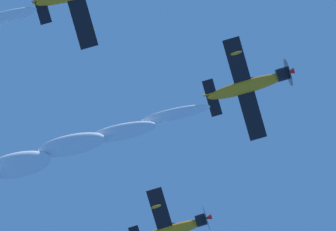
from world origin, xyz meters
name	(u,v)px	position (x,y,z in m)	size (l,w,h in m)	color
airplane_lead	(249,85)	(2.79, 1.42, 57.63)	(7.29, 6.98, 3.67)	orange
airplane_left_wingman	(171,231)	(-11.49, -2.22, 57.55)	(7.40, 6.95, 3.63)	orange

